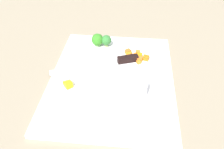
{
  "coord_description": "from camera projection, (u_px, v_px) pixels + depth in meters",
  "views": [
    {
      "loc": [
        0.57,
        0.06,
        0.5
      ],
      "look_at": [
        0.0,
        0.0,
        0.02
      ],
      "focal_mm": 39.44,
      "sensor_mm": 36.0,
      "label": 1
    }
  ],
  "objects": [
    {
      "name": "carrot_dice_2",
      "position": [
        140.0,
        56.0,
        0.82
      ],
      "size": [
        0.02,
        0.02,
        0.02
      ],
      "primitive_type": "cube",
      "rotation": [
        0.0,
        0.0,
        3.03
      ],
      "color": "orange",
      "rests_on": "cutting_board"
    },
    {
      "name": "carrot_dice_0",
      "position": [
        140.0,
        59.0,
        0.81
      ],
      "size": [
        0.02,
        0.02,
        0.01
      ],
      "primitive_type": "cube",
      "rotation": [
        0.0,
        0.0,
        2.98
      ],
      "color": "orange",
      "rests_on": "cutting_board"
    },
    {
      "name": "pepper_dice_1",
      "position": [
        66.0,
        83.0,
        0.72
      ],
      "size": [
        0.02,
        0.02,
        0.01
      ],
      "primitive_type": "cube",
      "rotation": [
        0.0,
        0.0,
        2.14
      ],
      "color": "yellow",
      "rests_on": "cutting_board"
    },
    {
      "name": "prep_bowl",
      "position": [
        132.0,
        88.0,
        0.68
      ],
      "size": [
        0.09,
        0.09,
        0.05
      ],
      "primitive_type": "cylinder",
      "color": "white",
      "rests_on": "cutting_board"
    },
    {
      "name": "pepper_dice_0",
      "position": [
        69.0,
        85.0,
        0.71
      ],
      "size": [
        0.03,
        0.03,
        0.02
      ],
      "primitive_type": "cube",
      "rotation": [
        0.0,
        0.0,
        0.72
      ],
      "color": "yellow",
      "rests_on": "cutting_board"
    },
    {
      "name": "carrot_dice_1",
      "position": [
        139.0,
        62.0,
        0.8
      ],
      "size": [
        0.02,
        0.02,
        0.01
      ],
      "primitive_type": "cube",
      "rotation": [
        0.0,
        0.0,
        0.5
      ],
      "color": "orange",
      "rests_on": "cutting_board"
    },
    {
      "name": "chef_knife",
      "position": [
        113.0,
        62.0,
        0.8
      ],
      "size": [
        0.12,
        0.28,
        0.02
      ],
      "rotation": [
        0.0,
        0.0,
        5.06
      ],
      "color": "silver",
      "rests_on": "cutting_board"
    },
    {
      "name": "carrot_dice_4",
      "position": [
        146.0,
        58.0,
        0.81
      ],
      "size": [
        0.02,
        0.02,
        0.02
      ],
      "primitive_type": "cube",
      "rotation": [
        0.0,
        0.0,
        1.26
      ],
      "color": "orange",
      "rests_on": "cutting_board"
    },
    {
      "name": "ground_plane",
      "position": [
        112.0,
        80.0,
        0.76
      ],
      "size": [
        4.0,
        4.0,
        0.0
      ],
      "primitive_type": "plane",
      "color": "gray"
    },
    {
      "name": "cutting_board",
      "position": [
        112.0,
        79.0,
        0.75
      ],
      "size": [
        0.47,
        0.37,
        0.01
      ],
      "primitive_type": "cube",
      "color": "white",
      "rests_on": "ground_plane"
    },
    {
      "name": "carrot_dice_6",
      "position": [
        136.0,
        55.0,
        0.83
      ],
      "size": [
        0.01,
        0.02,
        0.01
      ],
      "primitive_type": "cube",
      "rotation": [
        0.0,
        0.0,
        1.94
      ],
      "color": "orange",
      "rests_on": "cutting_board"
    },
    {
      "name": "carrot_dice_7",
      "position": [
        128.0,
        52.0,
        0.84
      ],
      "size": [
        0.02,
        0.02,
        0.01
      ],
      "primitive_type": "cube",
      "rotation": [
        0.0,
        0.0,
        2.26
      ],
      "color": "orange",
      "rests_on": "cutting_board"
    },
    {
      "name": "broccoli_floret_0",
      "position": [
        106.0,
        40.0,
        0.87
      ],
      "size": [
        0.04,
        0.04,
        0.04
      ],
      "color": "#90B262",
      "rests_on": "cutting_board"
    },
    {
      "name": "carrot_dice_3",
      "position": [
        138.0,
        53.0,
        0.84
      ],
      "size": [
        0.02,
        0.02,
        0.02
      ],
      "primitive_type": "cube",
      "rotation": [
        0.0,
        0.0,
        3.05
      ],
      "color": "orange",
      "rests_on": "cutting_board"
    },
    {
      "name": "broccoli_floret_1",
      "position": [
        97.0,
        40.0,
        0.87
      ],
      "size": [
        0.04,
        0.04,
        0.05
      ],
      "color": "#80B366",
      "rests_on": "cutting_board"
    },
    {
      "name": "carrot_dice_5",
      "position": [
        129.0,
        54.0,
        0.83
      ],
      "size": [
        0.02,
        0.02,
        0.01
      ],
      "primitive_type": "cube",
      "rotation": [
        0.0,
        0.0,
        0.95
      ],
      "color": "orange",
      "rests_on": "cutting_board"
    }
  ]
}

